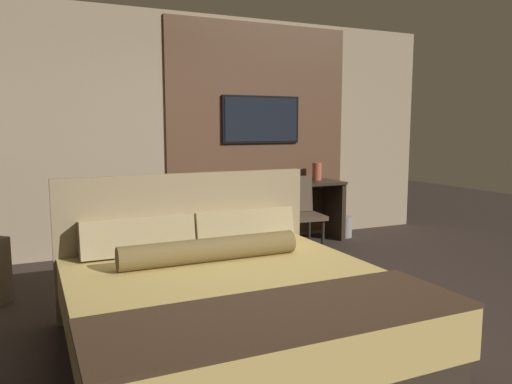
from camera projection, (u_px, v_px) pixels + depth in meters
The scene contains 9 objects.
ground_plane at pixel (268, 322), 3.77m from camera, with size 16.00×16.00×0.00m, color #332823.
wall_back_tv_panel at pixel (186, 132), 5.99m from camera, with size 7.20×0.09×2.80m.
bed at pixel (230, 306), 3.27m from camera, with size 2.05×2.09×1.10m.
desk at pixel (268, 202), 6.25m from camera, with size 1.95×0.54×0.77m.
tv at pixel (261, 120), 6.31m from camera, with size 1.06×0.04×0.59m.
desk_chair at pixel (298, 208), 5.78m from camera, with size 0.52×0.52×0.90m.
vase_tall at pixel (317, 171), 6.56m from camera, with size 0.12×0.12×0.23m.
book at pixel (288, 181), 6.28m from camera, with size 0.26×0.22×0.03m.
waste_bin at pixel (344, 227), 6.67m from camera, with size 0.22×0.22×0.28m.
Camera 1 is at (-1.59, -3.25, 1.47)m, focal length 35.00 mm.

